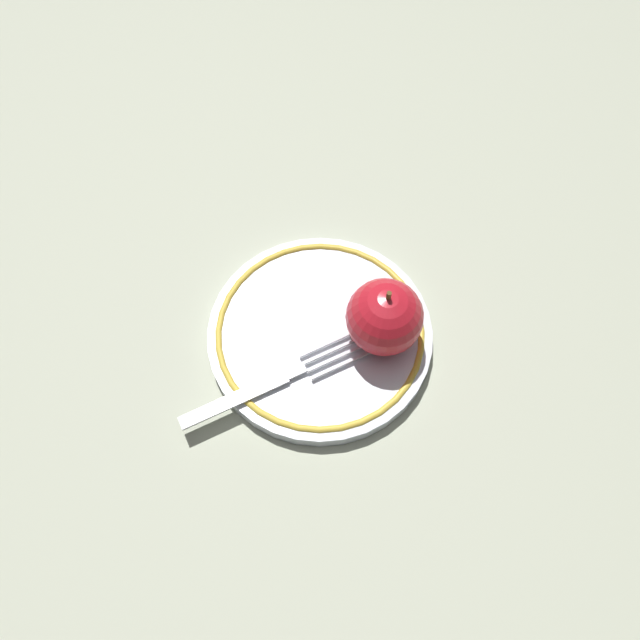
{
  "coord_description": "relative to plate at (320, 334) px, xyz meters",
  "views": [
    {
      "loc": [
        -0.17,
        0.16,
        0.53
      ],
      "look_at": [
        0.01,
        -0.02,
        0.04
      ],
      "focal_mm": 35.0,
      "sensor_mm": 36.0,
      "label": 1
    }
  ],
  "objects": [
    {
      "name": "apple_red_whole",
      "position": [
        -0.04,
        -0.04,
        0.04
      ],
      "size": [
        0.07,
        0.07,
        0.08
      ],
      "color": "red",
      "rests_on": "plate"
    },
    {
      "name": "ground_plane",
      "position": [
        -0.01,
        0.02,
        -0.01
      ],
      "size": [
        2.0,
        2.0,
        0.0
      ],
      "primitive_type": "plane",
      "color": "#AAAF97"
    },
    {
      "name": "fork",
      "position": [
        -0.01,
        0.07,
        0.01
      ],
      "size": [
        0.08,
        0.18,
        0.0
      ],
      "rotation": [
        0.0,
        0.0,
        4.39
      ],
      "color": "silver",
      "rests_on": "plate"
    },
    {
      "name": "plate",
      "position": [
        0.0,
        0.0,
        0.0
      ],
      "size": [
        0.21,
        0.21,
        0.02
      ],
      "color": "silver",
      "rests_on": "ground_plane"
    }
  ]
}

